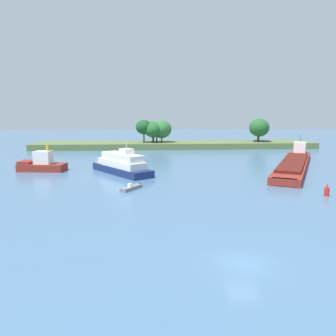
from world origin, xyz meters
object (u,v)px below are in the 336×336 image
cargo_barge (294,163)px  channel_buoy_red (327,191)px  fishing_skiff (131,188)px  white_riverboat (122,165)px  tugboat (42,164)px

cargo_barge → channel_buoy_red: 25.26m
channel_buoy_red → fishing_skiff: bearing=168.1°
cargo_barge → white_riverboat: bearing=-173.2°
cargo_barge → channel_buoy_red: cargo_barge is taller
white_riverboat → channel_buoy_red: bearing=-33.0°
cargo_barge → tugboat: bearing=-179.5°
cargo_barge → channel_buoy_red: (-6.22, -24.48, -0.16)m
white_riverboat → channel_buoy_red: (30.88, -20.08, -0.93)m
white_riverboat → cargo_barge: size_ratio=0.41×
white_riverboat → tugboat: size_ratio=1.60×
fishing_skiff → cargo_barge: cargo_barge is taller
white_riverboat → tugboat: bearing=166.9°
tugboat → channel_buoy_red: bearing=-26.8°
channel_buoy_red → cargo_barge: bearing=75.7°
fishing_skiff → channel_buoy_red: size_ratio=2.33×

